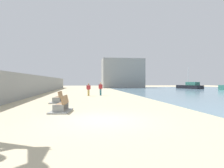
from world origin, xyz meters
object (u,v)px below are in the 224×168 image
bench_near (61,108)px  boat_far_left (190,86)px  bench_far (58,100)px  person_walking (89,89)px  person_standing (101,88)px

bench_near → boat_far_left: 43.10m
bench_far → bench_near: bearing=-80.3°
bench_near → boat_far_left: boat_far_left is taller
person_walking → bench_far: bearing=-110.8°
bench_far → person_walking: person_walking is taller
bench_far → person_walking: bearing=69.2°
bench_near → boat_far_left: size_ratio=0.29×
bench_near → person_walking: size_ratio=1.39×
bench_far → person_standing: (4.38, 7.78, 0.78)m
bench_far → boat_far_left: 39.94m
boat_far_left → person_walking: bearing=-142.0°
bench_far → boat_far_left: size_ratio=0.28×
person_walking → boat_far_left: bearing=38.0°
bench_near → person_standing: size_ratio=1.28×
person_walking → person_standing: (1.58, 0.39, 0.10)m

